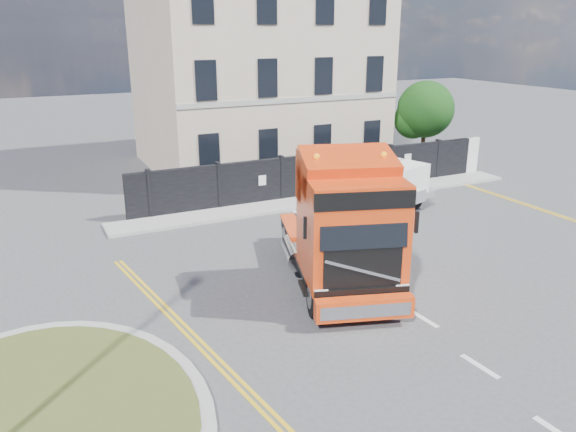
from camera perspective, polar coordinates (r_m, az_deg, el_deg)
ground at (r=16.67m, az=0.19°, el=-8.17°), size 120.00×120.00×0.00m
traffic_island at (r=12.73m, az=-24.07°, el=-18.82°), size 6.80×6.80×0.17m
hoarding_fence at (r=26.75m, az=4.27°, el=4.34°), size 18.80×0.25×2.00m
georgian_building at (r=32.47m, az=-3.31°, el=15.35°), size 12.30×10.30×12.80m
tree at (r=33.30m, az=13.51°, el=10.25°), size 3.20×3.20×4.80m
pavement_far at (r=25.98m, az=4.16°, el=1.77°), size 20.00×1.60×0.12m
truck at (r=16.46m, az=5.75°, el=-1.53°), size 4.59×7.44×4.18m
flatbed_pickup at (r=24.90m, az=10.17°, el=3.35°), size 3.38×5.47×2.10m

